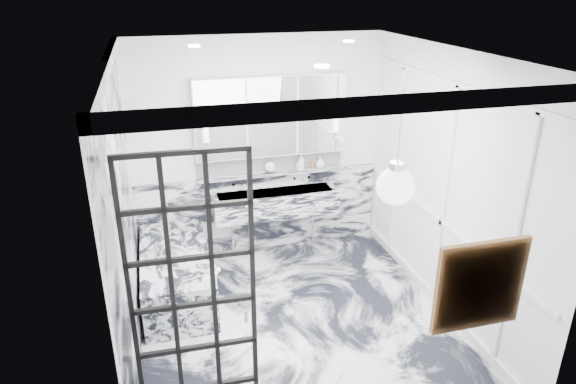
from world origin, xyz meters
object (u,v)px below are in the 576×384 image
object	(u,v)px
crittall_door	(194,305)
trough_sink	(275,203)
mirror_cabinet	(271,116)
bathtub	(176,274)

from	to	relation	value
crittall_door	trough_sink	distance (m)	2.93
trough_sink	mirror_cabinet	xyz separation A→B (m)	(-0.00, 0.17, 1.09)
trough_sink	bathtub	distance (m)	1.55
crittall_door	bathtub	size ratio (longest dim) A/B	1.42
mirror_cabinet	trough_sink	bearing A→B (deg)	-90.00
trough_sink	mirror_cabinet	size ratio (longest dim) A/B	0.84
crittall_door	trough_sink	world-z (taller)	crittall_door
trough_sink	mirror_cabinet	world-z (taller)	mirror_cabinet
crittall_door	bathtub	bearing A→B (deg)	93.77
bathtub	trough_sink	bearing A→B (deg)	26.48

